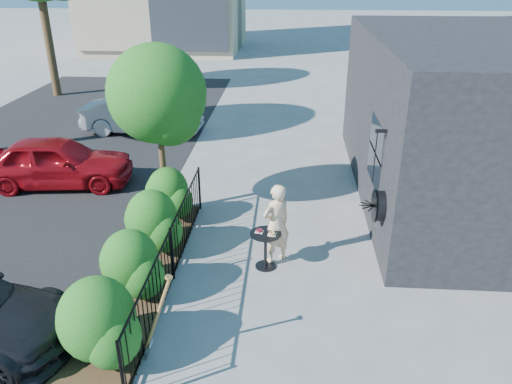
# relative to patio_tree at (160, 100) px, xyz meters

# --- Properties ---
(ground) EXTENTS (120.00, 120.00, 0.00)m
(ground) POSITION_rel_patio_tree_xyz_m (2.24, -2.76, -2.76)
(ground) COLOR gray
(ground) RESTS_ON ground
(shop_building) EXTENTS (6.22, 9.00, 4.00)m
(shop_building) POSITION_rel_patio_tree_xyz_m (7.73, 1.74, -0.76)
(shop_building) COLOR black
(shop_building) RESTS_ON ground
(fence) EXTENTS (0.05, 6.05, 1.10)m
(fence) POSITION_rel_patio_tree_xyz_m (0.74, -2.76, -2.20)
(fence) COLOR black
(fence) RESTS_ON ground
(planting_bed) EXTENTS (1.30, 6.00, 0.08)m
(planting_bed) POSITION_rel_patio_tree_xyz_m (0.04, -2.76, -2.72)
(planting_bed) COLOR #382616
(planting_bed) RESTS_ON ground
(shrubs) EXTENTS (1.10, 5.60, 1.24)m
(shrubs) POSITION_rel_patio_tree_xyz_m (0.14, -2.66, -2.06)
(shrubs) COLOR #145717
(shrubs) RESTS_ON ground
(patio_tree) EXTENTS (2.20, 2.20, 3.94)m
(patio_tree) POSITION_rel_patio_tree_xyz_m (0.00, 0.00, 0.00)
(patio_tree) COLOR #3F2B19
(patio_tree) RESTS_ON ground
(cafe_table) EXTENTS (0.61, 0.61, 0.82)m
(cafe_table) POSITION_rel_patio_tree_xyz_m (2.47, -2.22, -2.23)
(cafe_table) COLOR black
(cafe_table) RESTS_ON ground
(woman) EXTENTS (0.74, 0.69, 1.69)m
(woman) POSITION_rel_patio_tree_xyz_m (2.67, -1.98, -1.92)
(woman) COLOR beige
(woman) RESTS_ON ground
(shovel) EXTENTS (0.53, 0.20, 1.53)m
(shovel) POSITION_rel_patio_tree_xyz_m (0.98, -4.83, -2.09)
(shovel) COLOR brown
(shovel) RESTS_ON ground
(car_red) EXTENTS (4.11, 2.01, 1.35)m
(car_red) POSITION_rel_patio_tree_xyz_m (-3.34, 1.42, -2.09)
(car_red) COLOR #A10D17
(car_red) RESTS_ON ground
(car_silver) EXTENTS (4.18, 1.63, 1.36)m
(car_silver) POSITION_rel_patio_tree_xyz_m (-2.32, 6.10, -2.09)
(car_silver) COLOR #A5A5A9
(car_silver) RESTS_ON ground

